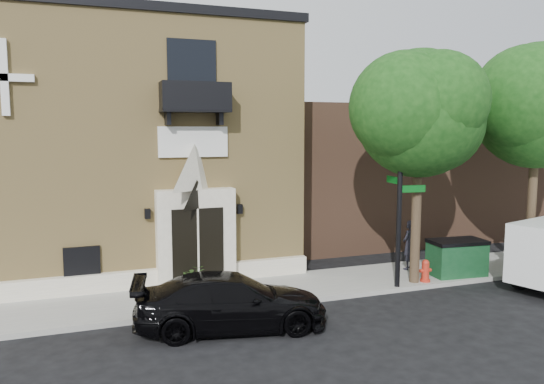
# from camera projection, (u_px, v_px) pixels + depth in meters

# --- Properties ---
(ground) EXTENTS (120.00, 120.00, 0.00)m
(ground) POSITION_uv_depth(u_px,v_px,m) (250.00, 311.00, 15.58)
(ground) COLOR black
(ground) RESTS_ON ground
(sidewalk) EXTENTS (42.00, 3.00, 0.15)m
(sidewalk) POSITION_uv_depth(u_px,v_px,m) (265.00, 290.00, 17.31)
(sidewalk) COLOR gray
(sidewalk) RESTS_ON ground
(church) EXTENTS (12.20, 11.01, 9.30)m
(church) POSITION_uv_depth(u_px,v_px,m) (120.00, 146.00, 21.45)
(church) COLOR tan
(church) RESTS_ON ground
(neighbour_building) EXTENTS (18.00, 8.00, 6.40)m
(neighbour_building) POSITION_uv_depth(u_px,v_px,m) (416.00, 170.00, 27.68)
(neighbour_building) COLOR brown
(neighbour_building) RESTS_ON ground
(street_tree_left) EXTENTS (4.97, 4.38, 7.77)m
(street_tree_left) POSITION_uv_depth(u_px,v_px,m) (422.00, 112.00, 17.27)
(street_tree_left) COLOR #38281C
(street_tree_left) RESTS_ON sidewalk
(street_tree_mid) EXTENTS (5.21, 4.64, 8.25)m
(street_tree_mid) POSITION_uv_depth(u_px,v_px,m) (540.00, 104.00, 18.92)
(street_tree_mid) COLOR #38281C
(street_tree_mid) RESTS_ON sidewalk
(black_sedan) EXTENTS (5.39, 2.90, 1.48)m
(black_sedan) POSITION_uv_depth(u_px,v_px,m) (231.00, 302.00, 14.10)
(black_sedan) COLOR black
(black_sedan) RESTS_ON ground
(street_sign) EXTENTS (0.99, 1.02, 6.26)m
(street_sign) POSITION_uv_depth(u_px,v_px,m) (400.00, 192.00, 17.16)
(street_sign) COLOR black
(street_sign) RESTS_ON sidewalk
(fire_hydrant) EXTENTS (0.44, 0.35, 0.77)m
(fire_hydrant) POSITION_uv_depth(u_px,v_px,m) (425.00, 271.00, 18.02)
(fire_hydrant) COLOR red
(fire_hydrant) RESTS_ON sidewalk
(dumpster) EXTENTS (2.03, 1.27, 1.27)m
(dumpster) POSITION_uv_depth(u_px,v_px,m) (457.00, 257.00, 18.82)
(dumpster) COLOR #103C1D
(dumpster) RESTS_ON sidewalk
(planter) EXTENTS (0.72, 0.63, 0.80)m
(planter) POSITION_uv_depth(u_px,v_px,m) (193.00, 276.00, 17.24)
(planter) COLOR #3A5E25
(planter) RESTS_ON sidewalk
(pedestrian_near) EXTENTS (0.80, 0.70, 1.84)m
(pedestrian_near) POSITION_uv_depth(u_px,v_px,m) (409.00, 245.00, 19.57)
(pedestrian_near) COLOR black
(pedestrian_near) RESTS_ON sidewalk
(pedestrian_far) EXTENTS (0.75, 0.88, 1.60)m
(pedestrian_far) POSITION_uv_depth(u_px,v_px,m) (511.00, 243.00, 20.45)
(pedestrian_far) COLOR #2F261F
(pedestrian_far) RESTS_ON sidewalk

